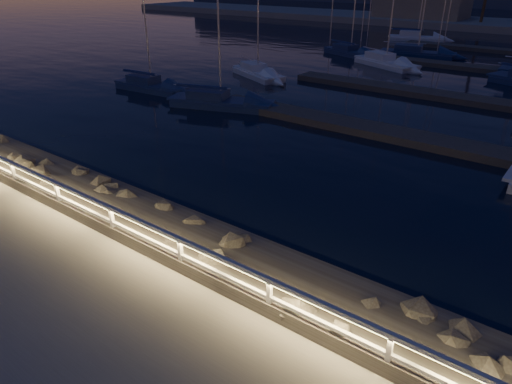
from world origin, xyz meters
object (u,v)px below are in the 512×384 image
sailboat_f (218,101)px  sailboat_m (415,37)px  guard_rail (154,234)px  sailboat_e (257,72)px  sailboat_j (350,51)px  sailboat_i (385,62)px  sailboat_n (416,52)px  sailboat_a (150,85)px

sailboat_f → sailboat_m: (-0.55, 38.51, 0.02)m
guard_rail → sailboat_e: bearing=120.9°
sailboat_j → sailboat_m: bearing=105.1°
sailboat_e → sailboat_i: bearing=83.0°
guard_rail → sailboat_f: size_ratio=3.71×
guard_rail → sailboat_i: size_ratio=3.67×
sailboat_e → sailboat_j: sailboat_j is taller
sailboat_f → sailboat_n: 27.11m
sailboat_e → sailboat_m: sailboat_m is taller
guard_rail → sailboat_j: bearing=108.7°
sailboat_e → sailboat_j: 14.55m
sailboat_n → sailboat_m: bearing=97.3°
sailboat_a → sailboat_i: sailboat_i is taller
guard_rail → sailboat_i: (-7.61, 34.93, -0.94)m
sailboat_f → sailboat_i: size_ratio=0.99×
sailboat_j → sailboat_f: bearing=-62.9°
sailboat_a → sailboat_m: size_ratio=0.90×
guard_rail → sailboat_m: bearing=101.9°
sailboat_e → sailboat_n: bearing=92.7°
guard_rail → sailboat_f: bearing=125.7°
sailboat_m → sailboat_i: bearing=-94.4°
sailboat_e → sailboat_a: bearing=-87.3°
sailboat_a → sailboat_n: bearing=63.8°
sailboat_i → sailboat_f: bearing=-73.9°
sailboat_f → sailboat_i: (3.13, 19.95, 0.02)m
sailboat_n → sailboat_e: bearing=-124.4°
sailboat_n → sailboat_a: bearing=-124.3°
sailboat_f → sailboat_n: bearing=62.9°
guard_rail → sailboat_a: bearing=139.3°
guard_rail → sailboat_a: 23.56m
sailboat_m → sailboat_n: (4.15, -11.65, -0.01)m
sailboat_a → sailboat_e: sailboat_e is taller
sailboat_i → sailboat_n: (0.46, 6.92, -0.01)m
sailboat_j → sailboat_m: 15.08m
sailboat_f → sailboat_a: bearing=157.6°
sailboat_j → sailboat_i: bearing=-11.9°
guard_rail → sailboat_f: (-10.75, 14.97, -0.96)m
sailboat_m → sailboat_n: sailboat_n is taller
sailboat_j → sailboat_m: size_ratio=0.97×
guard_rail → sailboat_a: size_ratio=4.13×
sailboat_e → sailboat_f: (3.61, -9.04, 0.00)m
sailboat_e → sailboat_n: sailboat_n is taller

